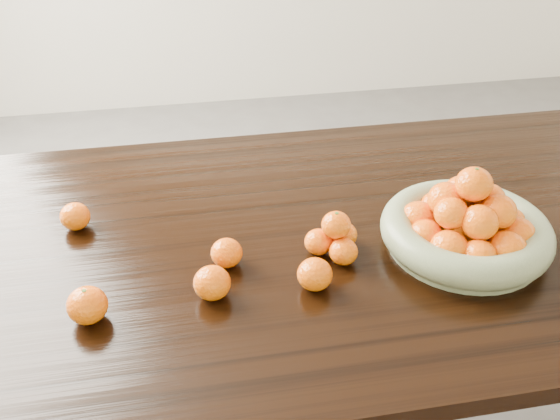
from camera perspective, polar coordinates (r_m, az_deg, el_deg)
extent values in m
cube|color=black|center=(1.38, 0.03, -3.01)|extent=(2.00, 1.00, 0.04)
cube|color=black|center=(2.24, 21.98, -1.59)|extent=(0.08, 0.08, 0.71)
cylinder|color=gray|center=(1.39, 16.40, -2.94)|extent=(0.32, 0.32, 0.02)
torus|color=gray|center=(1.37, 16.62, -1.80)|extent=(0.36, 0.36, 0.07)
ellipsoid|color=orange|center=(1.41, 20.20, -1.06)|extent=(0.07, 0.07, 0.07)
ellipsoid|color=orange|center=(1.44, 18.15, 0.08)|extent=(0.07, 0.07, 0.06)
ellipsoid|color=orange|center=(1.44, 16.10, 0.70)|extent=(0.08, 0.08, 0.07)
ellipsoid|color=orange|center=(1.41, 14.01, 0.27)|extent=(0.07, 0.07, 0.07)
ellipsoid|color=orange|center=(1.36, 12.54, -0.75)|extent=(0.08, 0.08, 0.07)
ellipsoid|color=orange|center=(1.32, 13.16, -2.30)|extent=(0.07, 0.07, 0.07)
ellipsoid|color=orange|center=(1.29, 15.18, -3.40)|extent=(0.08, 0.08, 0.07)
ellipsoid|color=orange|center=(1.29, 17.71, -4.05)|extent=(0.07, 0.07, 0.07)
ellipsoid|color=orange|center=(1.32, 20.01, -3.39)|extent=(0.08, 0.08, 0.07)
ellipsoid|color=orange|center=(1.37, 20.76, -2.14)|extent=(0.08, 0.08, 0.07)
ellipsoid|color=orange|center=(1.36, 16.93, -1.59)|extent=(0.07, 0.07, 0.07)
ellipsoid|color=orange|center=(1.37, 18.54, 0.97)|extent=(0.07, 0.07, 0.06)
ellipsoid|color=orange|center=(1.37, 16.30, 1.53)|extent=(0.08, 0.08, 0.07)
ellipsoid|color=orange|center=(1.34, 14.97, 0.94)|extent=(0.08, 0.08, 0.07)
ellipsoid|color=orange|center=(1.30, 15.39, -0.28)|extent=(0.07, 0.07, 0.06)
ellipsoid|color=orange|center=(1.29, 17.79, -1.08)|extent=(0.08, 0.08, 0.07)
ellipsoid|color=orange|center=(1.33, 19.29, -0.14)|extent=(0.08, 0.08, 0.07)
ellipsoid|color=orange|center=(1.31, 17.31, 2.27)|extent=(0.08, 0.08, 0.07)
ellipsoid|color=orange|center=(1.28, 5.82, -3.81)|extent=(0.06, 0.06, 0.06)
ellipsoid|color=orange|center=(1.33, 5.80, -2.26)|extent=(0.06, 0.06, 0.06)
ellipsoid|color=orange|center=(1.30, 3.54, -2.92)|extent=(0.06, 0.06, 0.06)
ellipsoid|color=orange|center=(1.28, 5.15, -1.36)|extent=(0.06, 0.06, 0.06)
ellipsoid|color=orange|center=(1.19, -17.21, -8.32)|extent=(0.07, 0.07, 0.07)
ellipsoid|color=orange|center=(1.20, -6.23, -6.64)|extent=(0.07, 0.07, 0.07)
ellipsoid|color=orange|center=(1.21, 3.20, -5.89)|extent=(0.07, 0.07, 0.06)
ellipsoid|color=orange|center=(1.45, -18.23, -0.56)|extent=(0.07, 0.07, 0.06)
ellipsoid|color=orange|center=(1.27, -4.91, -3.93)|extent=(0.06, 0.06, 0.06)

